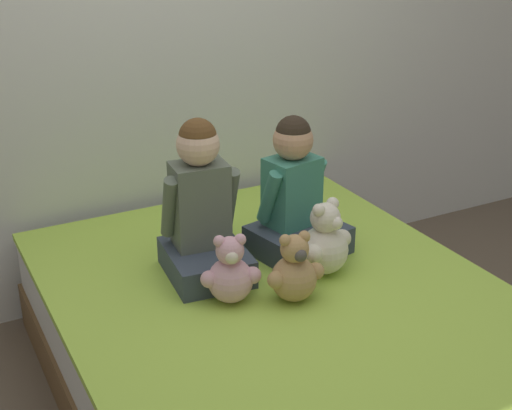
% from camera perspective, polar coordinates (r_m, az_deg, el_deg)
% --- Properties ---
extents(ground_plane, '(14.00, 14.00, 0.00)m').
position_cam_1_polar(ground_plane, '(2.99, 1.84, -14.75)').
color(ground_plane, brown).
extents(wall_behind_bed, '(8.00, 0.06, 2.50)m').
position_cam_1_polar(wall_behind_bed, '(3.39, -7.18, 13.06)').
color(wall_behind_bed, silver).
rests_on(wall_behind_bed, ground_plane).
extents(bed, '(1.64, 2.00, 0.47)m').
position_cam_1_polar(bed, '(2.85, 1.90, -11.04)').
color(bed, brown).
rests_on(bed, ground_plane).
extents(child_on_left, '(0.33, 0.39, 0.63)m').
position_cam_1_polar(child_on_left, '(2.76, -4.36, -0.56)').
color(child_on_left, '#384251').
rests_on(child_on_left, bed).
extents(child_on_right, '(0.41, 0.38, 0.58)m').
position_cam_1_polar(child_on_right, '(2.94, 3.13, 0.48)').
color(child_on_right, '#384251').
rests_on(child_on_right, bed).
extents(teddy_bear_held_by_left_child, '(0.22, 0.17, 0.27)m').
position_cam_1_polar(teddy_bear_held_by_left_child, '(2.61, -2.06, -5.51)').
color(teddy_bear_held_by_left_child, '#DBA3B2').
rests_on(teddy_bear_held_by_left_child, bed).
extents(teddy_bear_held_by_right_child, '(0.25, 0.19, 0.31)m').
position_cam_1_polar(teddy_bear_held_by_right_child, '(2.81, 5.52, -3.02)').
color(teddy_bear_held_by_right_child, silver).
rests_on(teddy_bear_held_by_right_child, bed).
extents(teddy_bear_between_children, '(0.23, 0.17, 0.27)m').
position_cam_1_polar(teddy_bear_between_children, '(2.62, 3.08, -5.37)').
color(teddy_bear_between_children, tan).
rests_on(teddy_bear_between_children, bed).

